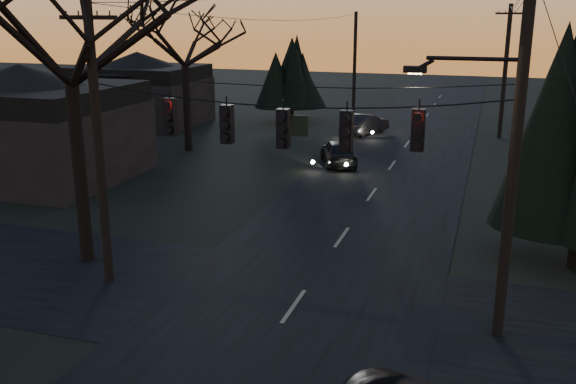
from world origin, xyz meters
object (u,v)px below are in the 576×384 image
(utility_pole_far_r, at_px, (499,138))
(bare_tree_left, at_px, (65,8))
(utility_pole_right, at_px, (497,335))
(utility_pole_far_l, at_px, (353,112))
(sedan_oncoming_a, at_px, (339,152))
(sedan_oncoming_b, at_px, (365,124))
(utility_pole_left, at_px, (110,280))

(utility_pole_far_r, bearing_deg, bare_tree_left, -116.18)
(bare_tree_left, bearing_deg, utility_pole_right, -5.47)
(utility_pole_far_l, xyz_separation_m, sedan_oncoming_a, (3.19, -18.74, 0.70))
(utility_pole_right, distance_m, utility_pole_far_r, 28.00)
(utility_pole_right, bearing_deg, bare_tree_left, 174.53)
(utility_pole_far_l, relative_size, sedan_oncoming_b, 1.93)
(utility_pole_right, relative_size, bare_tree_left, 0.86)
(utility_pole_right, height_order, sedan_oncoming_b, utility_pole_right)
(utility_pole_far_l, height_order, sedan_oncoming_a, utility_pole_far_l)
(sedan_oncoming_a, relative_size, sedan_oncoming_b, 0.99)
(utility_pole_far_l, bearing_deg, utility_pole_left, -90.00)
(bare_tree_left, height_order, sedan_oncoming_a, bare_tree_left)
(utility_pole_left, height_order, sedan_oncoming_a, utility_pole_left)
(utility_pole_right, bearing_deg, utility_pole_left, 180.00)
(utility_pole_right, xyz_separation_m, sedan_oncoming_a, (-8.31, 17.26, 0.70))
(utility_pole_right, relative_size, utility_pole_far_l, 1.25)
(utility_pole_far_r, xyz_separation_m, sedan_oncoming_b, (-8.70, -1.43, 0.68))
(utility_pole_right, xyz_separation_m, utility_pole_left, (-11.50, 0.00, 0.00))
(utility_pole_right, bearing_deg, utility_pole_far_l, 107.72)
(utility_pole_left, xyz_separation_m, sedan_oncoming_a, (3.19, 17.26, 0.70))
(utility_pole_left, bearing_deg, utility_pole_right, 0.00)
(utility_pole_left, relative_size, utility_pole_far_l, 1.06)
(utility_pole_left, distance_m, sedan_oncoming_a, 17.57)
(utility_pole_far_r, xyz_separation_m, sedan_oncoming_a, (-8.31, -10.74, 0.70))
(bare_tree_left, bearing_deg, utility_pole_far_r, 63.82)
(utility_pole_far_r, distance_m, bare_tree_left, 30.89)
(sedan_oncoming_a, bearing_deg, utility_pole_left, 58.15)
(bare_tree_left, bearing_deg, sedan_oncoming_b, 80.03)
(utility_pole_left, height_order, utility_pole_far_r, same)
(utility_pole_far_l, distance_m, sedan_oncoming_a, 19.02)
(sedan_oncoming_b, bearing_deg, utility_pole_far_l, -52.11)
(sedan_oncoming_a, bearing_deg, sedan_oncoming_b, -108.95)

